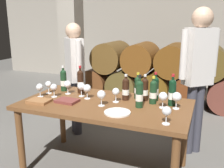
{
  "coord_description": "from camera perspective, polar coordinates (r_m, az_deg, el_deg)",
  "views": [
    {
      "loc": [
        0.96,
        -2.23,
        1.57
      ],
      "look_at": [
        0.0,
        0.2,
        0.91
      ],
      "focal_mm": 40.37,
      "sensor_mm": 36.0,
      "label": 1
    }
  ],
  "objects": [
    {
      "name": "wine_glass_4",
      "position": [
        2.55,
        0.88,
        -1.85
      ],
      "size": [
        0.08,
        0.08,
        0.15
      ],
      "color": "white",
      "rests_on": "dining_table"
    },
    {
      "name": "serving_plate",
      "position": [
        2.28,
        1.22,
        -6.46
      ],
      "size": [
        0.24,
        0.24,
        0.01
      ],
      "primitive_type": "cylinder",
      "color": "white",
      "rests_on": "dining_table"
    },
    {
      "name": "stone_pillar",
      "position": [
        4.45,
        -9.17,
        10.54
      ],
      "size": [
        0.32,
        0.32,
        2.6
      ],
      "primitive_type": "cube",
      "color": "gray",
      "rests_on": "ground_plane"
    },
    {
      "name": "taster_seated_left",
      "position": [
        3.47,
        -8.45,
        3.27
      ],
      "size": [
        0.38,
        0.37,
        1.54
      ],
      "color": "#383842",
      "rests_on": "ground_plane"
    },
    {
      "name": "tasting_notebook",
      "position": [
        2.61,
        -10.13,
        -3.77
      ],
      "size": [
        0.23,
        0.17,
        0.03
      ],
      "primitive_type": "cube",
      "rotation": [
        0.0,
        0.0,
        -0.07
      ],
      "color": "brown",
      "rests_on": "dining_table"
    },
    {
      "name": "wine_bottle_4",
      "position": [
        2.54,
        9.32,
        -1.74
      ],
      "size": [
        0.07,
        0.07,
        0.28
      ],
      "color": "#19381E",
      "rests_on": "dining_table"
    },
    {
      "name": "wine_glass_5",
      "position": [
        2.76,
        -6.98,
        -0.59
      ],
      "size": [
        0.08,
        0.08,
        0.16
      ],
      "color": "white",
      "rests_on": "dining_table"
    },
    {
      "name": "wine_glass_9",
      "position": [
        2.42,
        11.48,
        -2.85
      ],
      "size": [
        0.08,
        0.08,
        0.16
      ],
      "color": "white",
      "rests_on": "dining_table"
    },
    {
      "name": "wine_glass_6",
      "position": [
        2.06,
        12.27,
        -6.15
      ],
      "size": [
        0.08,
        0.08,
        0.15
      ],
      "color": "white",
      "rests_on": "dining_table"
    },
    {
      "name": "wine_glass_1",
      "position": [
        2.43,
        -2.44,
        -2.5
      ],
      "size": [
        0.08,
        0.08,
        0.16
      ],
      "color": "white",
      "rests_on": "dining_table"
    },
    {
      "name": "wine_glass_8",
      "position": [
        2.79,
        -13.05,
        -0.82
      ],
      "size": [
        0.07,
        0.07,
        0.15
      ],
      "color": "white",
      "rests_on": "dining_table"
    },
    {
      "name": "wine_glass_3",
      "position": [
        2.67,
        -5.66,
        -1.06
      ],
      "size": [
        0.08,
        0.08,
        0.16
      ],
      "color": "white",
      "rests_on": "dining_table"
    },
    {
      "name": "wine_glass_7",
      "position": [
        2.94,
        -14.21,
        -0.16
      ],
      "size": [
        0.07,
        0.07,
        0.14
      ],
      "color": "white",
      "rests_on": "dining_table"
    },
    {
      "name": "wine_bottle_2",
      "position": [
        3.01,
        -10.92,
        0.88
      ],
      "size": [
        0.07,
        0.07,
        0.3
      ],
      "color": "#19381E",
      "rests_on": "dining_table"
    },
    {
      "name": "sommelier_presenting",
      "position": [
        3.03,
        18.96,
        3.41
      ],
      "size": [
        0.39,
        0.36,
        1.72
      ],
      "color": "#383842",
      "rests_on": "ground_plane"
    },
    {
      "name": "cellar_back_wall",
      "position": [
        6.5,
        13.33,
        12.32
      ],
      "size": [
        10.0,
        0.24,
        2.8
      ],
      "primitive_type": "cube",
      "color": "gray",
      "rests_on": "ground_plane"
    },
    {
      "name": "wine_bottle_8",
      "position": [
        2.64,
        9.75,
        -0.96
      ],
      "size": [
        0.07,
        0.07,
        0.3
      ],
      "color": "black",
      "rests_on": "dining_table"
    },
    {
      "name": "dining_table",
      "position": [
        2.59,
        -1.63,
        -6.2
      ],
      "size": [
        1.7,
        0.9,
        0.76
      ],
      "color": "brown",
      "rests_on": "ground_plane"
    },
    {
      "name": "wine_bottle_1",
      "position": [
        2.4,
        6.21,
        -2.2
      ],
      "size": [
        0.07,
        0.07,
        0.32
      ],
      "color": "#19381E",
      "rests_on": "dining_table"
    },
    {
      "name": "wine_bottle_3",
      "position": [
        2.62,
        3.13,
        -1.08
      ],
      "size": [
        0.07,
        0.07,
        0.27
      ],
      "color": "black",
      "rests_on": "dining_table"
    },
    {
      "name": "wine_bottle_5",
      "position": [
        2.62,
        7.43,
        -1.15
      ],
      "size": [
        0.07,
        0.07,
        0.28
      ],
      "color": "black",
      "rests_on": "dining_table"
    },
    {
      "name": "leather_ledger",
      "position": [
        2.67,
        -16.14,
        -3.72
      ],
      "size": [
        0.22,
        0.17,
        0.03
      ],
      "primitive_type": "cube",
      "rotation": [
        0.0,
        0.0,
        0.03
      ],
      "color": "#936038",
      "rests_on": "dining_table"
    },
    {
      "name": "wine_glass_2",
      "position": [
        2.43,
        14.43,
        -2.92
      ],
      "size": [
        0.09,
        0.09,
        0.16
      ],
      "color": "white",
      "rests_on": "dining_table"
    },
    {
      "name": "wine_bottle_7",
      "position": [
        2.51,
        13.48,
        -1.79
      ],
      "size": [
        0.07,
        0.07,
        0.31
      ],
      "color": "black",
      "rests_on": "dining_table"
    },
    {
      "name": "wine_bottle_0",
      "position": [
        2.89,
        -7.16,
        0.59
      ],
      "size": [
        0.07,
        0.07,
        0.32
      ],
      "color": "black",
      "rests_on": "dining_table"
    },
    {
      "name": "barrel_stack",
      "position": [
        5.03,
        10.07,
        2.18
      ],
      "size": [
        3.12,
        0.9,
        1.15
      ],
      "color": "brown",
      "rests_on": "ground_plane"
    },
    {
      "name": "wine_glass_0",
      "position": [
        2.83,
        -16.06,
        -0.78
      ],
      "size": [
        0.08,
        0.08,
        0.15
      ],
      "color": "white",
      "rests_on": "dining_table"
    },
    {
      "name": "wine_bottle_6",
      "position": [
        2.68,
        5.86,
        -0.74
      ],
      "size": [
        0.07,
        0.07,
        0.28
      ],
      "color": "#19381E",
      "rests_on": "dining_table"
    },
    {
      "name": "wine_glass_10",
      "position": [
        2.88,
        -10.03,
        -0.12
      ],
      "size": [
        0.08,
        0.08,
        0.16
      ],
      "color": "white",
      "rests_on": "dining_table"
    }
  ]
}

